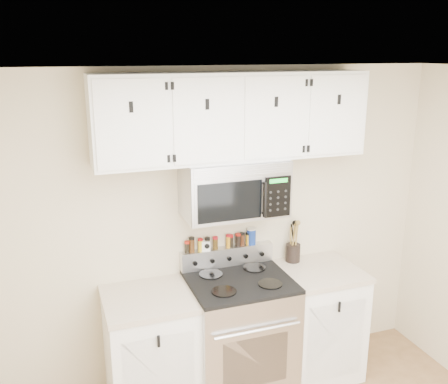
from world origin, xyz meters
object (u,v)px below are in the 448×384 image
microwave (234,188)px  utensil_crock (293,251)px  range (239,334)px  salt_canister (251,236)px

microwave → utensil_crock: microwave is taller
range → utensil_crock: (0.56, 0.23, 0.52)m
salt_canister → microwave: bearing=-143.1°
microwave → salt_canister: bearing=36.9°
range → microwave: 1.15m
range → salt_canister: (0.21, 0.28, 0.68)m
microwave → salt_canister: 0.53m
range → microwave: size_ratio=1.45×
salt_canister → utensil_crock: bearing=-8.1°
range → microwave: (0.00, 0.13, 1.14)m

